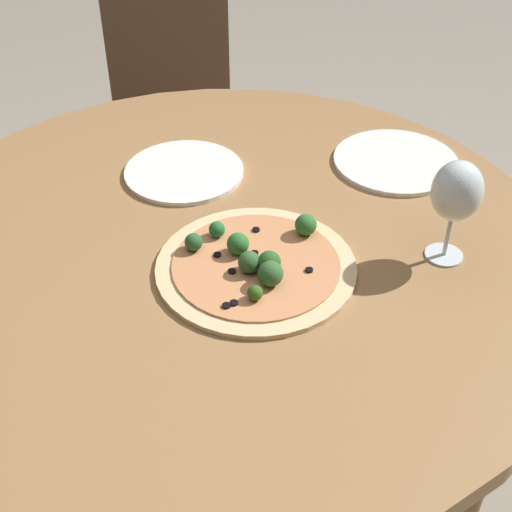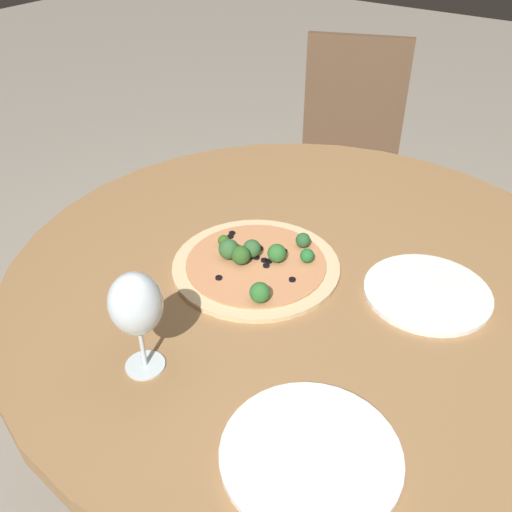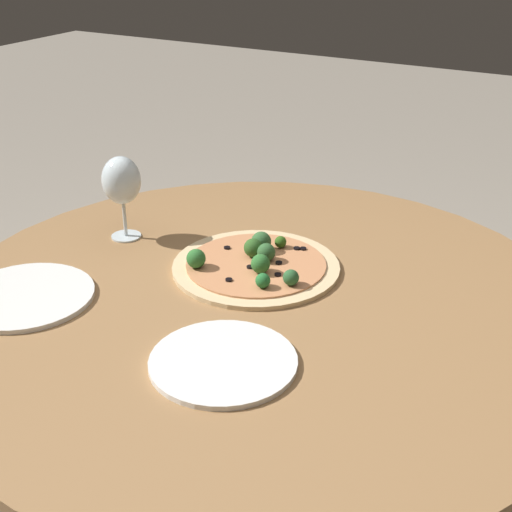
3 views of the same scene
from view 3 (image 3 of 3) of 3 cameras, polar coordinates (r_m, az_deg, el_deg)
name	(u,v)px [view 3 (image 3 of 3)]	position (r m, az deg, el deg)	size (l,w,h in m)	color
dining_table	(258,321)	(1.43, 0.16, -5.21)	(1.27, 1.27, 0.77)	olive
pizza	(256,264)	(1.49, -0.04, -0.63)	(0.35, 0.35, 0.06)	#DBBC89
wine_glass	(121,182)	(1.62, -10.72, 5.86)	(0.09, 0.09, 0.19)	silver
plate_near	(25,296)	(1.46, -17.99, -3.07)	(0.27, 0.27, 0.01)	white
plate_far	(223,362)	(1.20, -2.64, -8.44)	(0.25, 0.25, 0.01)	white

